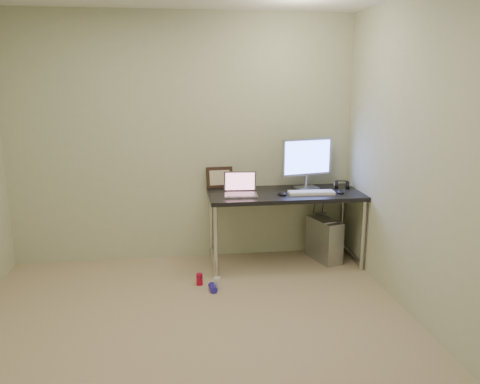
# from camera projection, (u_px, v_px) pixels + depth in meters

# --- Properties ---
(floor) EXTENTS (3.50, 3.50, 0.00)m
(floor) POSITION_uv_depth(u_px,v_px,m) (193.00, 343.00, 3.34)
(floor) COLOR tan
(floor) RESTS_ON ground
(wall_back) EXTENTS (3.50, 0.02, 2.50)m
(wall_back) POSITION_uv_depth(u_px,v_px,m) (184.00, 140.00, 4.74)
(wall_back) COLOR beige
(wall_back) RESTS_ON ground
(wall_right) EXTENTS (0.02, 3.50, 2.50)m
(wall_right) POSITION_uv_depth(u_px,v_px,m) (438.00, 165.00, 3.28)
(wall_right) COLOR beige
(wall_right) RESTS_ON ground
(desk) EXTENTS (1.52, 0.67, 0.75)m
(desk) POSITION_uv_depth(u_px,v_px,m) (285.00, 200.00, 4.68)
(desk) COLOR black
(desk) RESTS_ON ground
(tower_computer) EXTENTS (0.30, 0.46, 0.47)m
(tower_computer) POSITION_uv_depth(u_px,v_px,m) (324.00, 240.00, 4.87)
(tower_computer) COLOR #A4A4A9
(tower_computer) RESTS_ON ground
(cable_a) EXTENTS (0.01, 0.16, 0.69)m
(cable_a) POSITION_uv_depth(u_px,v_px,m) (313.00, 217.00, 5.07)
(cable_a) COLOR black
(cable_a) RESTS_ON ground
(cable_b) EXTENTS (0.02, 0.11, 0.71)m
(cable_b) POSITION_uv_depth(u_px,v_px,m) (322.00, 219.00, 5.07)
(cable_b) COLOR black
(cable_b) RESTS_ON ground
(can_red) EXTENTS (0.07, 0.07, 0.11)m
(can_red) POSITION_uv_depth(u_px,v_px,m) (199.00, 279.00, 4.30)
(can_red) COLOR #AC0D2E
(can_red) RESTS_ON ground
(can_white) EXTENTS (0.08, 0.08, 0.11)m
(can_white) POSITION_uv_depth(u_px,v_px,m) (217.00, 283.00, 4.20)
(can_white) COLOR silver
(can_white) RESTS_ON ground
(can_blue) EXTENTS (0.08, 0.12, 0.06)m
(can_blue) POSITION_uv_depth(u_px,v_px,m) (213.00, 288.00, 4.17)
(can_blue) COLOR #2B20B8
(can_blue) RESTS_ON ground
(laptop) EXTENTS (0.34, 0.28, 0.22)m
(laptop) POSITION_uv_depth(u_px,v_px,m) (241.00, 190.00, 4.55)
(laptop) COLOR #AAABB1
(laptop) RESTS_ON desk
(monitor) EXTENTS (0.55, 0.21, 0.52)m
(monitor) POSITION_uv_depth(u_px,v_px,m) (307.00, 159.00, 4.78)
(monitor) COLOR #AAABB1
(monitor) RESTS_ON desk
(keyboard) EXTENTS (0.45, 0.16, 0.03)m
(keyboard) POSITION_uv_depth(u_px,v_px,m) (311.00, 193.00, 4.59)
(keyboard) COLOR white
(keyboard) RESTS_ON desk
(mouse_right) EXTENTS (0.07, 0.11, 0.04)m
(mouse_right) POSITION_uv_depth(u_px,v_px,m) (340.00, 192.00, 4.62)
(mouse_right) COLOR black
(mouse_right) RESTS_ON desk
(mouse_left) EXTENTS (0.11, 0.14, 0.04)m
(mouse_left) POSITION_uv_depth(u_px,v_px,m) (282.00, 193.00, 4.54)
(mouse_left) COLOR black
(mouse_left) RESTS_ON desk
(headphones) EXTENTS (0.18, 0.10, 0.10)m
(headphones) POSITION_uv_depth(u_px,v_px,m) (342.00, 186.00, 4.84)
(headphones) COLOR black
(headphones) RESTS_ON desk
(picture_frame) EXTENTS (0.28, 0.10, 0.22)m
(picture_frame) POSITION_uv_depth(u_px,v_px,m) (220.00, 177.00, 4.84)
(picture_frame) COLOR black
(picture_frame) RESTS_ON desk
(webcam) EXTENTS (0.04, 0.03, 0.11)m
(webcam) POSITION_uv_depth(u_px,v_px,m) (237.00, 180.00, 4.86)
(webcam) COLOR silver
(webcam) RESTS_ON desk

